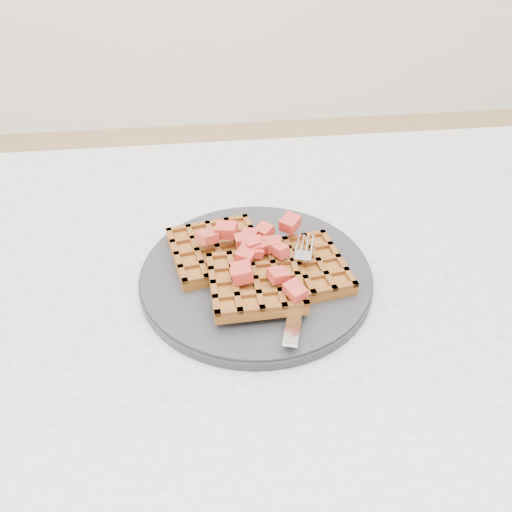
# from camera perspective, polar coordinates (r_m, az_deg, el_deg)

# --- Properties ---
(table) EXTENTS (1.20, 0.80, 0.75)m
(table) POSITION_cam_1_polar(r_m,az_deg,el_deg) (0.79, 9.46, -9.62)
(table) COLOR silver
(table) RESTS_ON ground
(plate) EXTENTS (0.29, 0.29, 0.02)m
(plate) POSITION_cam_1_polar(r_m,az_deg,el_deg) (0.70, -0.00, -2.03)
(plate) COLOR black
(plate) RESTS_ON table
(waffles) EXTENTS (0.22, 0.19, 0.03)m
(waffles) POSITION_cam_1_polar(r_m,az_deg,el_deg) (0.69, 0.05, -1.02)
(waffles) COLOR #92541E
(waffles) RESTS_ON plate
(strawberry_pile) EXTENTS (0.15, 0.15, 0.02)m
(strawberry_pile) POSITION_cam_1_polar(r_m,az_deg,el_deg) (0.67, 0.00, 0.93)
(strawberry_pile) COLOR maroon
(strawberry_pile) RESTS_ON waffles
(fork) EXTENTS (0.07, 0.18, 0.02)m
(fork) POSITION_cam_1_polar(r_m,az_deg,el_deg) (0.67, 4.36, -3.03)
(fork) COLOR silver
(fork) RESTS_ON plate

